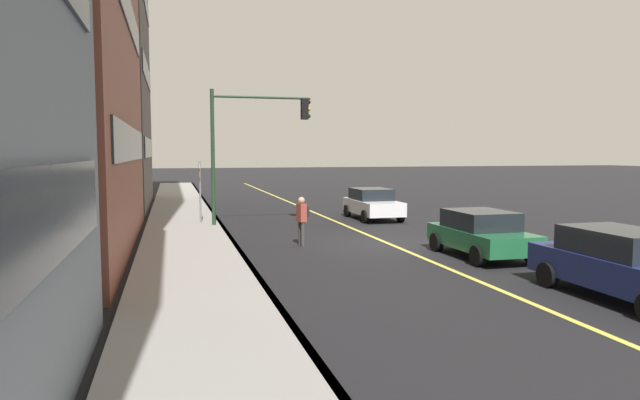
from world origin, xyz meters
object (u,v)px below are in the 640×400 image
at_px(car_navy, 625,264).
at_px(traffic_light_mast, 251,133).
at_px(car_white, 372,203).
at_px(pedestrian_with_backpack, 302,217).
at_px(car_green, 481,233).
at_px(street_sign_post, 200,188).

xyz_separation_m(car_navy, traffic_light_mast, (14.05, 6.13, 3.22)).
distance_m(car_white, pedestrian_with_backpack, 8.33).
bearing_deg(car_navy, car_green, 3.05).
bearing_deg(car_white, car_green, 179.06).
xyz_separation_m(pedestrian_with_backpack, street_sign_post, (6.22, 3.11, 0.68)).
xyz_separation_m(car_green, traffic_light_mast, (8.70, 5.84, 3.27)).
xyz_separation_m(car_white, street_sign_post, (-0.44, 8.13, 0.90)).
distance_m(car_navy, traffic_light_mast, 15.66).
height_order(car_white, traffic_light_mast, traffic_light_mast).
relative_size(car_green, traffic_light_mast, 0.66).
bearing_deg(car_navy, traffic_light_mast, 23.56).
height_order(car_navy, car_white, car_navy).
bearing_deg(car_green, car_white, -0.94).
distance_m(car_green, street_sign_post, 12.54).
height_order(pedestrian_with_backpack, traffic_light_mast, traffic_light_mast).
bearing_deg(pedestrian_with_backpack, car_navy, -149.68).
xyz_separation_m(car_navy, car_white, (15.44, 0.12, -0.03)).
bearing_deg(traffic_light_mast, car_navy, -156.44).
relative_size(car_white, pedestrian_with_backpack, 2.38).
relative_size(car_navy, street_sign_post, 1.61).
relative_size(car_green, car_white, 0.96).
distance_m(car_green, pedestrian_with_backpack, 5.95).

